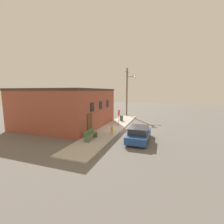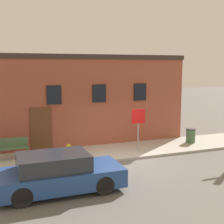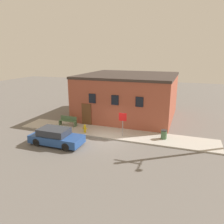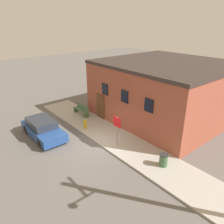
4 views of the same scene
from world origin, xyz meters
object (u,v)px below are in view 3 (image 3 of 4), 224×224
at_px(bench, 68,121).
at_px(trash_bin, 164,134).
at_px(stop_sign, 123,120).
at_px(parked_car, 56,137).
at_px(fire_hydrant, 85,128).

relative_size(bench, trash_bin, 2.34).
bearing_deg(trash_bin, bench, 177.74).
relative_size(stop_sign, parked_car, 0.49).
height_order(stop_sign, trash_bin, stop_sign).
bearing_deg(bench, parked_car, -71.35).
relative_size(fire_hydrant, trash_bin, 0.98).
distance_m(stop_sign, parked_car, 5.55).
xyz_separation_m(fire_hydrant, trash_bin, (6.79, 0.85, 0.01)).
bearing_deg(fire_hydrant, stop_sign, 4.45).
bearing_deg(fire_hydrant, parked_car, -109.38).
height_order(fire_hydrant, stop_sign, stop_sign).
relative_size(trash_bin, parked_car, 0.18).
height_order(trash_bin, parked_car, parked_car).
relative_size(stop_sign, trash_bin, 2.70).
xyz_separation_m(fire_hydrant, stop_sign, (3.42, 0.27, 1.06)).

